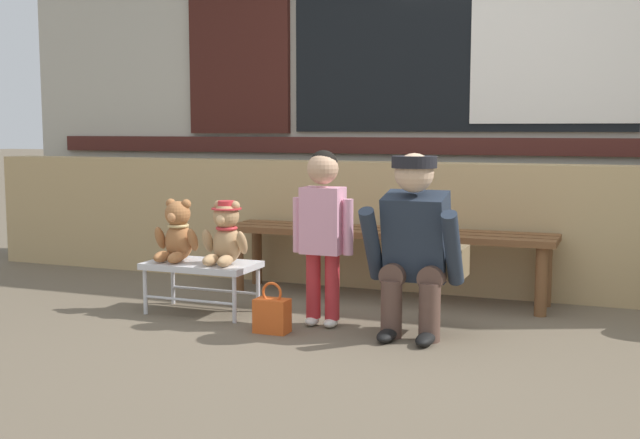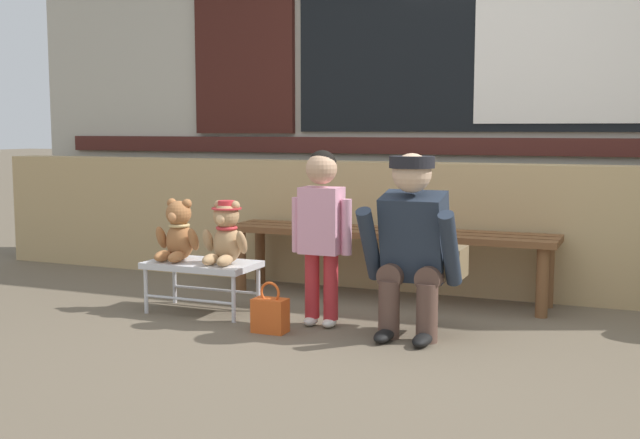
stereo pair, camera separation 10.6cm
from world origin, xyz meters
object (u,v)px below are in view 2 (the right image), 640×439
teddy_bear_plain (178,232)px  wooden_bench_long (387,240)px  small_display_bench (202,267)px  teddy_bear_with_hat (226,234)px  child_standing (322,218)px  handbag_on_ground (270,314)px  adult_crouching (415,245)px

teddy_bear_plain → wooden_bench_long: bearing=36.5°
small_display_bench → teddy_bear_with_hat: size_ratio=1.76×
wooden_bench_long → teddy_bear_plain: (-1.04, -0.77, 0.09)m
small_display_bench → child_standing: bearing=-1.9°
teddy_bear_with_hat → handbag_on_ground: teddy_bear_with_hat is taller
teddy_bear_plain → small_display_bench: bearing=-0.5°
wooden_bench_long → adult_crouching: 0.92m
child_standing → handbag_on_ground: (-0.20, -0.24, -0.50)m
teddy_bear_with_hat → child_standing: bearing=-2.6°
teddy_bear_with_hat → small_display_bench: bearing=-179.2°
teddy_bear_with_hat → handbag_on_ground: 0.62m
wooden_bench_long → teddy_bear_with_hat: 1.06m
small_display_bench → teddy_bear_plain: teddy_bear_plain is taller
wooden_bench_long → adult_crouching: bearing=-63.3°
wooden_bench_long → small_display_bench: size_ratio=3.28×
small_display_bench → handbag_on_ground: small_display_bench is taller
small_display_bench → teddy_bear_with_hat: 0.26m
small_display_bench → teddy_bear_with_hat: (0.16, 0.00, 0.21)m
teddy_bear_plain → adult_crouching: 1.46m
wooden_bench_long → handbag_on_ground: wooden_bench_long is taller
teddy_bear_plain → child_standing: bearing=-1.6°
wooden_bench_long → small_display_bench: wooden_bench_long is taller
child_standing → adult_crouching: child_standing is taller
teddy_bear_plain → child_standing: 0.94m
teddy_bear_plain → handbag_on_ground: bearing=-19.8°
adult_crouching → handbag_on_ground: (-0.72, -0.22, -0.38)m
child_standing → handbag_on_ground: size_ratio=3.52×
wooden_bench_long → handbag_on_ground: 1.12m
wooden_bench_long → teddy_bear_plain: teddy_bear_plain is taller
child_standing → teddy_bear_plain: bearing=178.4°
teddy_bear_with_hat → teddy_bear_plain: bearing=-179.9°
teddy_bear_plain → teddy_bear_with_hat: (0.32, 0.00, 0.01)m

